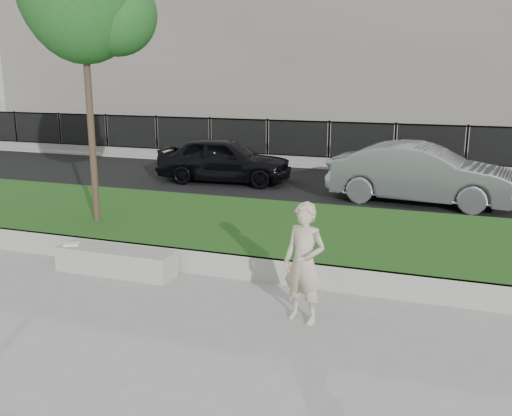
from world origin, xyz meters
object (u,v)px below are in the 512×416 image
at_px(man, 304,263).
at_px(book, 72,244).
at_px(car_silver, 421,174).
at_px(stone_bench, 116,261).
at_px(car_dark, 225,160).

distance_m(man, book, 4.29).
xyz_separation_m(book, car_silver, (5.21, 6.84, 0.35)).
height_order(stone_bench, man, man).
distance_m(car_dark, car_silver, 5.70).
distance_m(book, car_silver, 8.61).
relative_size(man, book, 6.62).
height_order(man, book, man).
relative_size(stone_bench, man, 1.25).
height_order(man, car_dark, man).
xyz_separation_m(man, car_silver, (1.00, 7.54, -0.03)).
bearing_deg(stone_bench, man, -12.35).
bearing_deg(book, stone_bench, -21.10).
bearing_deg(car_silver, stone_bench, 152.83).
bearing_deg(man, car_silver, 98.31).
bearing_deg(car_dark, car_silver, -102.73).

